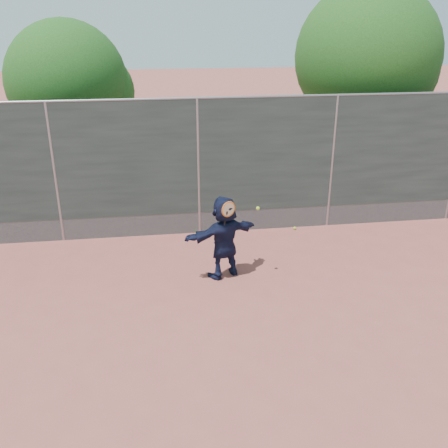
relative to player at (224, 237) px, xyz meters
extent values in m
plane|color=#9E4C42|center=(-0.26, -1.43, -0.79)|extent=(80.00, 80.00, 0.00)
imported|color=black|center=(0.00, 0.00, 0.00)|extent=(1.53, 0.99, 1.58)
sphere|color=#AFD72F|center=(1.92, 1.92, -0.76)|extent=(0.07, 0.07, 0.07)
cube|color=#38423D|center=(-0.26, 2.07, 0.96)|extent=(20.00, 0.04, 2.50)
cube|color=slate|center=(-0.26, 2.07, -0.54)|extent=(20.00, 0.03, 0.50)
cylinder|color=gray|center=(-0.26, 2.07, 2.21)|extent=(20.00, 0.05, 0.05)
cylinder|color=gray|center=(-3.26, 2.07, 0.71)|extent=(0.06, 0.06, 3.00)
cylinder|color=gray|center=(-0.26, 2.07, 0.71)|extent=(0.06, 0.06, 3.00)
cylinder|color=gray|center=(2.74, 2.07, 0.71)|extent=(0.06, 0.06, 3.00)
torus|color=#D66214|center=(0.05, -0.20, 0.63)|extent=(0.27, 0.16, 0.29)
cylinder|color=beige|center=(0.05, -0.20, 0.63)|extent=(0.22, 0.12, 0.25)
cylinder|color=black|center=(0.00, -0.18, 0.43)|extent=(0.09, 0.13, 0.33)
sphere|color=#AFD72F|center=(0.60, -0.11, 0.58)|extent=(0.07, 0.07, 0.07)
cylinder|color=#382314|center=(4.24, 4.27, 0.51)|extent=(0.28, 0.28, 2.60)
sphere|color=#23561C|center=(4.24, 4.27, 2.80)|extent=(3.60, 3.60, 3.60)
sphere|color=#23561C|center=(4.96, 4.47, 2.44)|extent=(2.52, 2.52, 2.52)
cylinder|color=#382314|center=(-3.26, 5.07, 0.31)|extent=(0.28, 0.28, 2.20)
sphere|color=#23561C|center=(-3.26, 5.07, 2.23)|extent=(3.00, 3.00, 3.00)
sphere|color=#23561C|center=(-2.66, 5.27, 1.93)|extent=(2.10, 2.10, 2.10)
cone|color=#387226|center=(-0.01, 1.95, -0.66)|extent=(0.03, 0.03, 0.26)
cone|color=#387226|center=(0.29, 1.97, -0.64)|extent=(0.03, 0.03, 0.30)
cone|color=#387226|center=(-0.36, 1.93, -0.68)|extent=(0.03, 0.03, 0.22)
camera|label=1|loc=(-1.18, -8.28, 3.80)|focal=40.00mm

